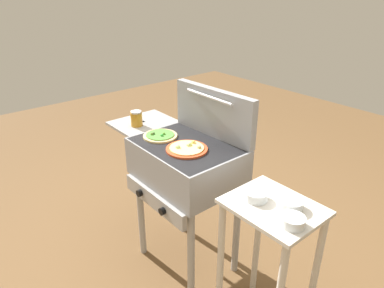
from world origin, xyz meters
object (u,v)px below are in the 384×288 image
(grill, at_px, (185,165))
(topping_bowl_middle, at_px, (293,222))
(prep_table, at_px, (269,245))
(topping_bowl_near, at_px, (256,196))
(pizza_cheese, at_px, (187,149))
(topping_bowl_far, at_px, (291,204))
(pizza_veggie, at_px, (160,136))
(sauce_jar, at_px, (136,119))

(grill, height_order, topping_bowl_middle, grill)
(grill, height_order, prep_table, grill)
(grill, bearing_deg, topping_bowl_near, -2.26)
(pizza_cheese, bearing_deg, topping_bowl_near, 2.23)
(grill, xyz_separation_m, topping_bowl_far, (0.74, 0.05, 0.08))
(pizza_cheese, distance_m, pizza_veggie, 0.25)
(sauce_jar, bearing_deg, topping_bowl_middle, 0.58)
(sauce_jar, bearing_deg, grill, 8.95)
(pizza_veggie, bearing_deg, pizza_cheese, 2.50)
(grill, height_order, pizza_veggie, pizza_veggie)
(grill, distance_m, sauce_jar, 0.48)
(sauce_jar, height_order, topping_bowl_near, sauce_jar)
(topping_bowl_far, bearing_deg, topping_bowl_near, -155.71)
(pizza_veggie, bearing_deg, sauce_jar, -176.94)
(pizza_cheese, height_order, sauce_jar, sauce_jar)
(sauce_jar, xyz_separation_m, topping_bowl_middle, (1.25, 0.01, -0.11))
(sauce_jar, relative_size, prep_table, 0.13)
(topping_bowl_middle, bearing_deg, pizza_veggie, 179.95)
(prep_table, relative_size, topping_bowl_far, 7.04)
(grill, distance_m, topping_bowl_near, 0.59)
(prep_table, height_order, topping_bowl_near, topping_bowl_near)
(pizza_veggie, bearing_deg, topping_bowl_far, 6.19)
(sauce_jar, distance_m, topping_bowl_near, 1.02)
(grill, distance_m, prep_table, 0.70)
(sauce_jar, relative_size, topping_bowl_far, 0.89)
(pizza_veggie, relative_size, topping_bowl_middle, 1.98)
(pizza_veggie, xyz_separation_m, prep_table, (0.85, 0.06, -0.33))
(pizza_veggie, distance_m, sauce_jar, 0.26)
(pizza_cheese, bearing_deg, topping_bowl_far, 7.58)
(grill, distance_m, topping_bowl_far, 0.74)
(pizza_veggie, relative_size, topping_bowl_near, 1.85)
(grill, height_order, topping_bowl_near, grill)
(topping_bowl_far, distance_m, topping_bowl_middle, 0.13)
(grill, xyz_separation_m, pizza_cheese, (0.08, -0.04, 0.15))
(sauce_jar, bearing_deg, topping_bowl_far, 5.52)
(grill, bearing_deg, sauce_jar, -171.05)
(grill, xyz_separation_m, topping_bowl_middle, (0.82, -0.05, 0.08))
(pizza_cheese, xyz_separation_m, topping_bowl_far, (0.66, 0.09, -0.07))
(topping_bowl_far, bearing_deg, pizza_cheese, -172.42)
(topping_bowl_near, bearing_deg, pizza_veggie, -177.68)
(pizza_cheese, height_order, topping_bowl_near, pizza_cheese)
(topping_bowl_near, bearing_deg, grill, 177.74)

